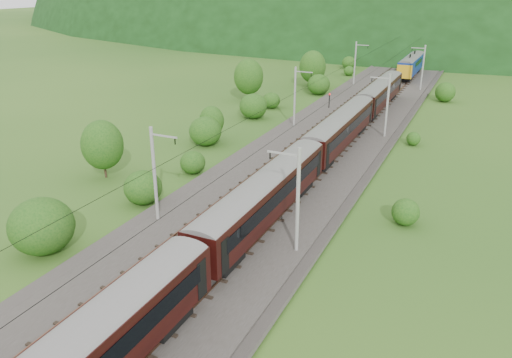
% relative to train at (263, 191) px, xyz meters
% --- Properties ---
extents(ground, '(600.00, 600.00, 0.00)m').
position_rel_train_xyz_m(ground, '(-2.40, -2.47, -3.40)').
color(ground, '#265019').
rests_on(ground, ground).
extents(railbed, '(14.00, 220.00, 0.30)m').
position_rel_train_xyz_m(railbed, '(-2.40, 7.53, -3.25)').
color(railbed, '#38332D').
rests_on(railbed, ground).
extents(track_left, '(2.40, 220.00, 0.27)m').
position_rel_train_xyz_m(track_left, '(-4.80, 7.53, -3.03)').
color(track_left, brown).
rests_on(track_left, railbed).
extents(track_right, '(2.40, 220.00, 0.27)m').
position_rel_train_xyz_m(track_right, '(0.00, 7.53, -3.03)').
color(track_right, brown).
rests_on(track_right, railbed).
extents(catenary_left, '(2.54, 192.28, 8.00)m').
position_rel_train_xyz_m(catenary_left, '(-8.52, 29.53, 1.10)').
color(catenary_left, gray).
rests_on(catenary_left, railbed).
extents(catenary_right, '(2.54, 192.28, 8.00)m').
position_rel_train_xyz_m(catenary_right, '(3.72, 29.53, 1.10)').
color(catenary_right, gray).
rests_on(catenary_right, railbed).
extents(overhead_wires, '(4.83, 198.00, 0.03)m').
position_rel_train_xyz_m(overhead_wires, '(-2.40, 7.53, 3.70)').
color(overhead_wires, black).
rests_on(overhead_wires, ground).
extents(mountain_main, '(504.00, 360.00, 244.00)m').
position_rel_train_xyz_m(mountain_main, '(-2.40, 257.53, -3.40)').
color(mountain_main, '#143311').
rests_on(mountain_main, ground).
extents(mountain_ridge, '(336.00, 280.00, 132.00)m').
position_rel_train_xyz_m(mountain_ridge, '(-122.40, 297.53, -3.40)').
color(mountain_ridge, '#143311').
rests_on(mountain_ridge, ground).
extents(train, '(2.86, 158.28, 4.96)m').
position_rel_train_xyz_m(train, '(0.00, 0.00, 0.00)').
color(train, black).
rests_on(train, ground).
extents(hazard_post_near, '(0.14, 0.14, 1.33)m').
position_rel_train_xyz_m(hazard_post_near, '(-2.88, 41.34, -2.44)').
color(hazard_post_near, red).
rests_on(hazard_post_near, railbed).
extents(hazard_post_far, '(0.16, 0.16, 1.53)m').
position_rel_train_xyz_m(hazard_post_far, '(-1.68, 59.09, -2.34)').
color(hazard_post_far, red).
rests_on(hazard_post_far, railbed).
extents(signal, '(0.25, 0.25, 2.26)m').
position_rel_train_xyz_m(signal, '(-7.26, 41.39, -1.78)').
color(signal, black).
rests_on(signal, railbed).
extents(vegetation_left, '(13.55, 144.07, 7.02)m').
position_rel_train_xyz_m(vegetation_left, '(-16.04, 17.51, -0.76)').
color(vegetation_left, '#174813').
rests_on(vegetation_left, ground).
extents(vegetation_right, '(4.71, 101.70, 2.94)m').
position_rel_train_xyz_m(vegetation_right, '(9.08, 2.60, -2.04)').
color(vegetation_right, '#174813').
rests_on(vegetation_right, ground).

